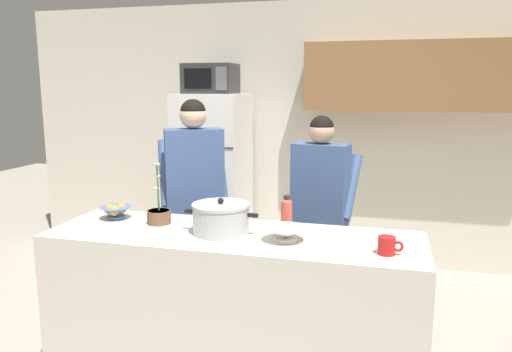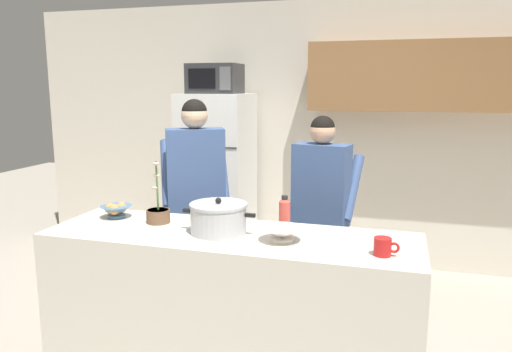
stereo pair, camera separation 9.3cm
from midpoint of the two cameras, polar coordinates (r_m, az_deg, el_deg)
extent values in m
cube|color=silver|center=(5.05, 6.15, 4.89)|extent=(6.00, 0.12, 2.60)
cube|color=olive|center=(4.73, 20.48, 10.80)|extent=(2.21, 0.34, 0.62)
cube|color=silver|center=(3.09, -2.07, -14.88)|extent=(2.22, 0.68, 0.92)
cube|color=white|center=(4.89, -3.97, -0.55)|extent=(0.64, 0.64, 1.71)
cube|color=#333333|center=(4.53, -5.45, 3.38)|extent=(0.63, 0.01, 0.01)
cylinder|color=#B2B2B7|center=(4.53, -3.40, -2.53)|extent=(0.02, 0.02, 0.77)
cube|color=#2D2D30|center=(4.78, -4.20, 11.18)|extent=(0.48, 0.36, 0.28)
cube|color=black|center=(4.63, -5.72, 11.18)|extent=(0.26, 0.01, 0.18)
cube|color=#59595B|center=(4.55, -3.01, 11.24)|extent=(0.11, 0.01, 0.21)
cylinder|color=#726656|center=(3.91, -4.97, -10.17)|extent=(0.11, 0.11, 0.82)
cylinder|color=#726656|center=(3.89, -7.19, -10.28)|extent=(0.11, 0.11, 0.82)
cube|color=#3F598C|center=(3.71, -6.29, 0.47)|extent=(0.47, 0.38, 0.65)
sphere|color=beige|center=(3.66, -6.42, 7.02)|extent=(0.20, 0.20, 0.20)
sphere|color=black|center=(3.66, -6.43, 7.41)|extent=(0.19, 0.19, 0.19)
cylinder|color=#3F598C|center=(3.85, -3.29, 0.59)|extent=(0.25, 0.38, 0.50)
cylinder|color=#3F598C|center=(3.82, -9.65, 0.36)|extent=(0.25, 0.38, 0.50)
cylinder|color=black|center=(3.79, 9.06, -11.39)|extent=(0.11, 0.11, 0.76)
cylinder|color=black|center=(3.83, 7.04, -11.09)|extent=(0.11, 0.11, 0.76)
cube|color=#3F598C|center=(3.61, 8.32, -1.08)|extent=(0.43, 0.27, 0.61)
sphere|color=#D8A884|center=(3.56, 8.48, 5.17)|extent=(0.18, 0.18, 0.18)
sphere|color=black|center=(3.55, 8.49, 5.54)|extent=(0.18, 0.18, 0.18)
cylinder|color=#3F598C|center=(3.67, 11.86, -1.33)|extent=(0.15, 0.37, 0.47)
cylinder|color=#3F598C|center=(3.79, 6.06, -0.79)|extent=(0.15, 0.37, 0.47)
cylinder|color=silver|center=(2.93, -3.43, -5.04)|extent=(0.33, 0.33, 0.16)
cylinder|color=silver|center=(2.90, -3.45, -3.35)|extent=(0.34, 0.34, 0.02)
sphere|color=black|center=(2.90, -3.46, -2.85)|extent=(0.04, 0.04, 0.04)
cube|color=black|center=(2.99, -6.99, -3.98)|extent=(0.06, 0.02, 0.02)
cube|color=black|center=(2.86, 0.27, -4.56)|extent=(0.06, 0.02, 0.02)
cylinder|color=red|center=(2.64, 15.45, -7.91)|extent=(0.09, 0.09, 0.10)
torus|color=red|center=(2.64, 16.70, -7.97)|extent=(0.06, 0.01, 0.06)
cylinder|color=#4C7299|center=(3.38, -15.12, -4.52)|extent=(0.12, 0.12, 0.02)
cone|color=#4C7299|center=(3.37, -15.15, -3.86)|extent=(0.21, 0.21, 0.06)
sphere|color=tan|center=(3.37, -15.81, -3.65)|extent=(0.07, 0.07, 0.07)
sphere|color=tan|center=(3.38, -14.55, -3.55)|extent=(0.07, 0.07, 0.07)
sphere|color=tan|center=(3.33, -15.34, -3.77)|extent=(0.07, 0.07, 0.07)
cylinder|color=white|center=(2.79, 3.99, -7.36)|extent=(0.13, 0.13, 0.02)
cone|color=white|center=(2.78, 4.01, -6.57)|extent=(0.24, 0.24, 0.06)
cylinder|color=#D84C3F|center=(3.00, 4.22, -4.59)|extent=(0.07, 0.07, 0.17)
cone|color=#D84C3F|center=(2.97, 4.25, -2.74)|extent=(0.07, 0.07, 0.03)
cylinder|color=#262626|center=(2.97, 4.25, -2.47)|extent=(0.04, 0.04, 0.02)
cylinder|color=brown|center=(3.19, -10.45, -4.60)|extent=(0.15, 0.15, 0.09)
cylinder|color=#38281E|center=(3.18, -10.48, -3.94)|extent=(0.14, 0.14, 0.01)
cylinder|color=#4C7238|center=(3.15, -10.57, -1.10)|extent=(0.01, 0.02, 0.31)
ellipsoid|color=beige|center=(3.16, -10.80, -1.36)|extent=(0.04, 0.03, 0.02)
ellipsoid|color=beige|center=(3.14, -10.64, 0.05)|extent=(0.04, 0.03, 0.02)
ellipsoid|color=beige|center=(3.11, -10.69, 1.40)|extent=(0.04, 0.03, 0.02)
camera|label=1|loc=(0.05, -89.21, 0.15)|focal=34.49mm
camera|label=2|loc=(0.05, 90.79, -0.15)|focal=34.49mm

